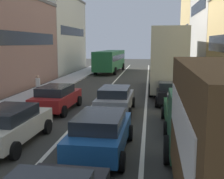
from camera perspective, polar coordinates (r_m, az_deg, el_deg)
sidewalk_left at (r=24.36m, az=-13.29°, el=-0.26°), size 2.60×64.00×0.14m
lane_stripe_left at (r=23.09m, az=-1.60°, el=-0.69°), size 0.16×60.00×0.01m
lane_stripe_right at (r=22.81m, az=6.87°, el=-0.87°), size 0.16×60.00×0.01m
sedan_centre_lane_second at (r=10.51m, az=-2.25°, el=-8.32°), size 2.13×4.34×1.49m
wagon_left_lane_second at (r=12.07m, az=-19.50°, el=-6.53°), size 2.18×4.36×1.49m
hatchback_centre_lane_third at (r=16.50m, az=0.63°, el=-1.87°), size 2.09×4.32×1.49m
sedan_left_lane_third at (r=17.27m, az=-10.89°, el=-1.54°), size 2.20×4.37×1.49m
sedan_right_lane_behind_truck at (r=13.98m, az=14.19°, el=-4.17°), size 2.08×4.31×1.49m
wagon_right_lane_far at (r=19.53m, az=11.41°, el=-0.32°), size 2.10×4.32×1.49m
bus_mid_queue_primary at (r=24.40m, az=11.12°, el=6.35°), size 3.16×10.60×5.06m
bus_far_queue_secondary at (r=39.20m, az=-0.41°, el=5.95°), size 3.20×10.61×2.90m
pedestrian_near_kerb at (r=21.71m, az=-14.39°, el=0.91°), size 0.42×0.40×1.66m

